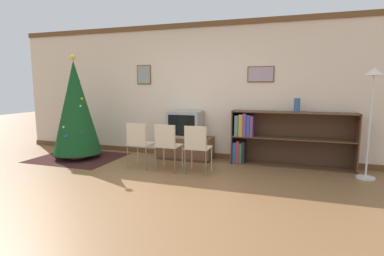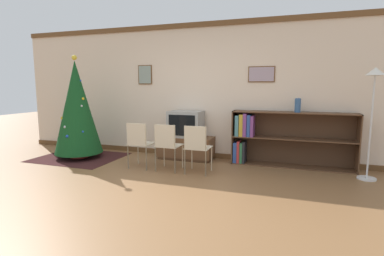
# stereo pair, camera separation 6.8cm
# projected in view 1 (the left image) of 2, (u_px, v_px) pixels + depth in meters

# --- Properties ---
(ground_plane) EXTENTS (24.00, 24.00, 0.00)m
(ground_plane) POSITION_uv_depth(u_px,v_px,m) (145.00, 197.00, 3.95)
(ground_plane) COLOR brown
(wall_back) EXTENTS (8.55, 0.11, 2.70)m
(wall_back) POSITION_uv_depth(u_px,v_px,m) (200.00, 91.00, 6.08)
(wall_back) COLOR beige
(wall_back) RESTS_ON ground_plane
(area_rug) EXTENTS (1.65, 1.36, 0.01)m
(area_rug) POSITION_uv_depth(u_px,v_px,m) (78.00, 158.00, 6.11)
(area_rug) COLOR #381919
(area_rug) RESTS_ON ground_plane
(christmas_tree) EXTENTS (0.94, 0.94, 2.05)m
(christmas_tree) POSITION_uv_depth(u_px,v_px,m) (76.00, 108.00, 5.97)
(christmas_tree) COLOR maroon
(christmas_tree) RESTS_ON area_rug
(tv_console) EXTENTS (1.09, 0.48, 0.45)m
(tv_console) POSITION_uv_depth(u_px,v_px,m) (185.00, 148.00, 6.01)
(tv_console) COLOR #4C311E
(tv_console) RESTS_ON ground_plane
(television) EXTENTS (0.66, 0.46, 0.51)m
(television) POSITION_uv_depth(u_px,v_px,m) (185.00, 124.00, 5.94)
(television) COLOR #9E9E99
(television) RESTS_ON tv_console
(folding_chair_left) EXTENTS (0.40, 0.40, 0.82)m
(folding_chair_left) POSITION_uv_depth(u_px,v_px,m) (139.00, 142.00, 5.27)
(folding_chair_left) COLOR beige
(folding_chair_left) RESTS_ON ground_plane
(folding_chair_center) EXTENTS (0.40, 0.40, 0.82)m
(folding_chair_center) POSITION_uv_depth(u_px,v_px,m) (167.00, 144.00, 5.11)
(folding_chair_center) COLOR beige
(folding_chair_center) RESTS_ON ground_plane
(folding_chair_right) EXTENTS (0.40, 0.40, 0.82)m
(folding_chair_right) POSITION_uv_depth(u_px,v_px,m) (197.00, 146.00, 4.94)
(folding_chair_right) COLOR beige
(folding_chair_right) RESTS_ON ground_plane
(bookshelf) EXTENTS (2.15, 0.36, 1.00)m
(bookshelf) POSITION_uv_depth(u_px,v_px,m) (272.00, 137.00, 5.53)
(bookshelf) COLOR brown
(bookshelf) RESTS_ON ground_plane
(vase) EXTENTS (0.10, 0.10, 0.25)m
(vase) POSITION_uv_depth(u_px,v_px,m) (297.00, 105.00, 5.28)
(vase) COLOR #335684
(vase) RESTS_ON bookshelf
(standing_lamp) EXTENTS (0.28, 0.28, 1.74)m
(standing_lamp) POSITION_uv_depth(u_px,v_px,m) (372.00, 94.00, 4.57)
(standing_lamp) COLOR silver
(standing_lamp) RESTS_ON ground_plane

